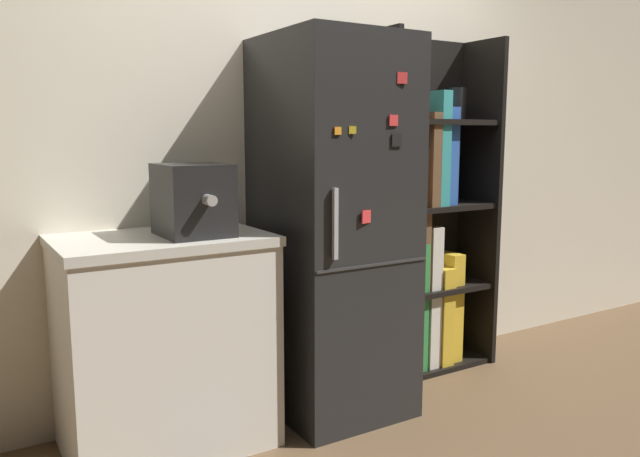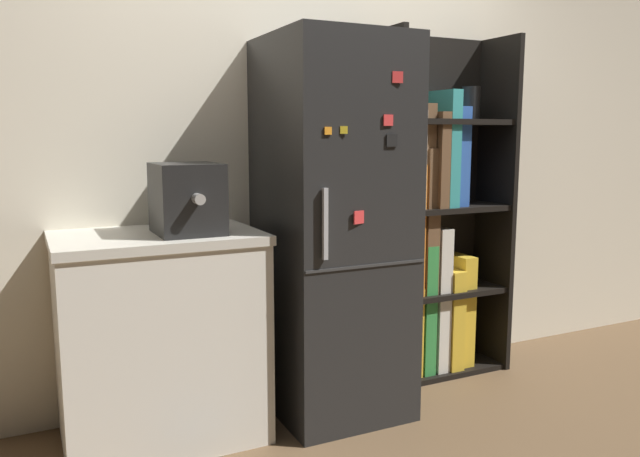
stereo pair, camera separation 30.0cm
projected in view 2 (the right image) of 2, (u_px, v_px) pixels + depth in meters
ground_plane at (343, 415)px, 3.03m from camera, size 16.00×16.00×0.00m
wall_back at (302, 144)px, 3.26m from camera, size 8.00×0.05×2.60m
refrigerator at (332, 229)px, 3.00m from camera, size 0.61×0.69×1.80m
bookshelf at (427, 232)px, 3.47m from camera, size 0.77×0.35×1.89m
kitchen_counter at (161, 337)px, 2.75m from camera, size 0.87×0.60×0.93m
espresso_machine at (187, 198)px, 2.66m from camera, size 0.27×0.38×0.30m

